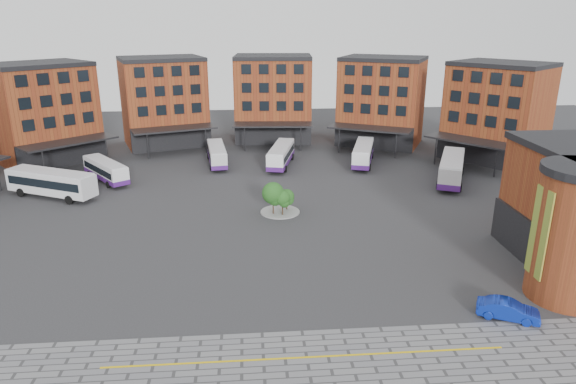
{
  "coord_description": "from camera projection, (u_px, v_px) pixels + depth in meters",
  "views": [
    {
      "loc": [
        -1.44,
        -41.57,
        20.77
      ],
      "look_at": [
        2.51,
        7.3,
        4.0
      ],
      "focal_mm": 32.0,
      "sensor_mm": 36.0,
      "label": 1
    }
  ],
  "objects": [
    {
      "name": "bus_b",
      "position": [
        106.0,
        170.0,
        68.11
      ],
      "size": [
        7.65,
        9.21,
        2.76
      ],
      "rotation": [
        0.0,
        0.0,
        0.64
      ],
      "color": "white",
      "rests_on": "ground"
    },
    {
      "name": "blue_car",
      "position": [
        508.0,
        310.0,
        37.06
      ],
      "size": [
        4.55,
        3.21,
        1.42
      ],
      "primitive_type": "imported",
      "rotation": [
        0.0,
        0.0,
        1.13
      ],
      "color": "#0B2292",
      "rests_on": "ground"
    },
    {
      "name": "bus_c",
      "position": [
        217.0,
        154.0,
        75.82
      ],
      "size": [
        3.49,
        10.23,
        2.82
      ],
      "rotation": [
        0.0,
        0.0,
        0.12
      ],
      "color": "silver",
      "rests_on": "ground"
    },
    {
      "name": "bus_e",
      "position": [
        363.0,
        153.0,
        76.0
      ],
      "size": [
        5.43,
        10.96,
        3.01
      ],
      "rotation": [
        0.0,
        0.0,
        -0.29
      ],
      "color": "white",
      "rests_on": "ground"
    },
    {
      "name": "tree_island",
      "position": [
        278.0,
        197.0,
        56.43
      ],
      "size": [
        4.4,
        4.4,
        3.73
      ],
      "color": "gray",
      "rests_on": "ground"
    },
    {
      "name": "ground",
      "position": [
        267.0,
        261.0,
        46.04
      ],
      "size": [
        160.0,
        160.0,
        0.0
      ],
      "primitive_type": "plane",
      "color": "#28282B",
      "rests_on": "ground"
    },
    {
      "name": "bus_d",
      "position": [
        281.0,
        155.0,
        75.14
      ],
      "size": [
        4.84,
        10.89,
        2.99
      ],
      "rotation": [
        0.0,
        0.0,
        -0.23
      ],
      "color": "white",
      "rests_on": "ground"
    },
    {
      "name": "main_building",
      "position": [
        225.0,
        109.0,
        79.41
      ],
      "size": [
        94.14,
        42.48,
        14.6
      ],
      "color": "brown",
      "rests_on": "ground"
    },
    {
      "name": "bus_a",
      "position": [
        51.0,
        182.0,
        61.78
      ],
      "size": [
        11.68,
        7.46,
        3.3
      ],
      "rotation": [
        0.0,
        0.0,
        1.12
      ],
      "color": "silver",
      "rests_on": "ground"
    },
    {
      "name": "bus_f",
      "position": [
        452.0,
        168.0,
        67.63
      ],
      "size": [
        7.47,
        12.16,
        3.4
      ],
      "rotation": [
        0.0,
        0.0,
        -0.42
      ],
      "color": "silver",
      "rests_on": "ground"
    },
    {
      "name": "yellow_line",
      "position": [
        307.0,
        357.0,
        32.98
      ],
      "size": [
        26.0,
        0.15,
        0.02
      ],
      "primitive_type": "cube",
      "color": "gold",
      "rests_on": "paving_zone"
    }
  ]
}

